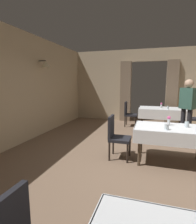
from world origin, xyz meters
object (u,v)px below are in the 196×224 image
Objects in this scene: flower_vase_mid at (169,120)px; dining_table_mid at (171,132)px; dining_table_far at (162,111)px; chair_mid_left at (116,135)px; person_waiter_by_doorway at (187,106)px; flower_vase_far at (161,105)px; glass_far_b at (168,108)px; glass_mid_c at (187,124)px; glass_mid_d at (167,127)px; chair_far_left at (129,113)px.

dining_table_mid is at bearing -76.52° from flower_vase_mid.
dining_table_mid and dining_table_far have the same top height.
person_waiter_by_doorway is at bearing 43.15° from chair_mid_left.
flower_vase_far is 0.38m from glass_far_b.
glass_mid_c is 1.01× the size of glass_mid_d.
glass_far_b reaches higher than glass_mid_d.
glass_mid_d is at bearing -90.48° from flower_vase_far.
flower_vase_mid is 1.72× the size of glass_far_b.
chair_far_left is at bearing 109.28° from glass_mid_d.
chair_far_left is 3.04m from flower_vase_mid.
person_waiter_by_doorway is at bearing -69.12° from dining_table_far.
glass_mid_c is at bearing 40.20° from glass_mid_d.
person_waiter_by_doorway is at bearing 66.75° from flower_vase_mid.
glass_mid_c is at bearing -98.95° from person_waiter_by_doorway.
chair_mid_left is 4.75× the size of flower_vase_mid.
glass_mid_c is 0.06× the size of person_waiter_by_doorway.
glass_mid_c is 1.36m from person_waiter_by_doorway.
chair_mid_left reaches higher than glass_mid_d.
chair_mid_left is 1.43m from glass_mid_c.
person_waiter_by_doorway is (1.60, 1.50, 0.51)m from chair_mid_left.
glass_mid_d is at bearing -111.39° from dining_table_mid.
dining_table_far is 0.37m from glass_far_b.
person_waiter_by_doorway is (0.21, 1.33, 0.22)m from glass_mid_c.
chair_mid_left is at bearing -108.74° from flower_vase_far.
flower_vase_far is at bearing 111.19° from person_waiter_by_doorway.
flower_vase_far is at bearing 89.52° from glass_mid_d.
chair_mid_left is at bearing -87.61° from chair_far_left.
flower_vase_far is (1.02, 2.99, 0.34)m from chair_mid_left.
dining_table_far is 1.67× the size of chair_mid_left.
chair_mid_left is 8.40× the size of glass_mid_d.
chair_far_left is 4.98× the size of flower_vase_far.
person_waiter_by_doorway reaches higher than chair_far_left.
chair_mid_left is 1.00× the size of chair_far_left.
glass_mid_d is 0.97× the size of glass_far_b.
chair_far_left is 8.32× the size of glass_mid_c.
dining_table_far is 7.95× the size of flower_vase_mid.
dining_table_mid is at bearing -109.77° from person_waiter_by_doorway.
person_waiter_by_doorway is (1.72, -1.52, 0.51)m from chair_far_left.
flower_vase_mid is 1.75× the size of glass_mid_c.
glass_mid_c is at bearing -82.52° from flower_vase_far.
glass_far_b is at bearing 108.14° from person_waiter_by_doorway.
flower_vase_mid is at bearing -113.25° from person_waiter_by_doorway.
person_waiter_by_doorway is at bearing -68.81° from flower_vase_far.
glass_mid_d is 1.79m from person_waiter_by_doorway.
flower_vase_mid is at bearing -93.63° from glass_far_b.
chair_mid_left is at bearing -167.31° from flower_vase_mid.
person_waiter_by_doorway is (0.61, 1.67, 0.22)m from glass_mid_d.
dining_table_far is at bearing 91.08° from dining_table_mid.
glass_far_b is (1.21, 2.67, 0.29)m from chair_mid_left.
dining_table_mid is at bearing -88.92° from dining_table_far.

